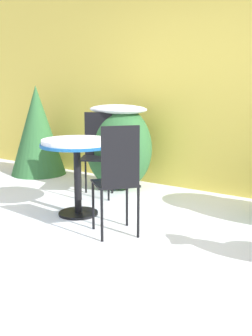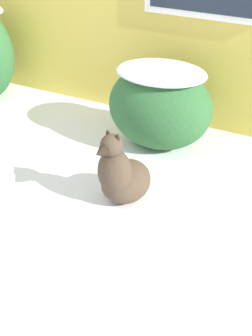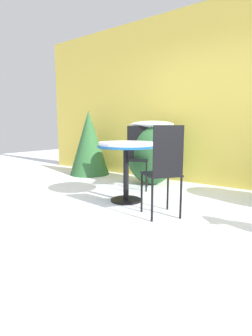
% 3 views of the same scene
% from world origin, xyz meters
% --- Properties ---
extents(ground_plane, '(16.00, 16.00, 0.00)m').
position_xyz_m(ground_plane, '(0.00, 0.00, 0.00)').
color(ground_plane, white).
extents(house_wall, '(8.00, 0.10, 2.98)m').
position_xyz_m(house_wall, '(0.07, 2.20, 1.50)').
color(house_wall, '#DBC14C').
rests_on(house_wall, ground_plane).
extents(shrub_left, '(0.93, 0.68, 1.09)m').
position_xyz_m(shrub_left, '(-0.85, 1.62, 0.58)').
color(shrub_left, '#2D6033').
rests_on(shrub_left, ground_plane).
extents(evergreen_bush, '(0.82, 0.82, 1.32)m').
position_xyz_m(evergreen_bush, '(-2.39, 1.68, 0.66)').
color(evergreen_bush, '#2D6033').
rests_on(evergreen_bush, ground_plane).
extents(patio_table, '(0.75, 0.75, 0.80)m').
position_xyz_m(patio_table, '(-0.56, 0.52, 0.66)').
color(patio_table, black).
rests_on(patio_table, ground_plane).
extents(patio_chair_near_table, '(0.50, 0.50, 1.01)m').
position_xyz_m(patio_chair_near_table, '(-0.89, 1.25, 0.55)').
color(patio_chair_near_table, black).
rests_on(patio_chair_near_table, ground_plane).
extents(patio_chair_far_side, '(0.52, 0.52, 1.01)m').
position_xyz_m(patio_chair_far_side, '(0.16, 0.25, 0.55)').
color(patio_chair_far_side, black).
rests_on(patio_chair_far_side, ground_plane).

